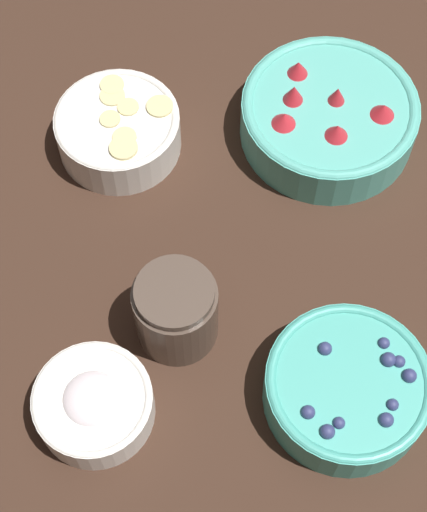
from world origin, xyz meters
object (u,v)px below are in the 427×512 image
(jar_chocolate, at_px, (176,312))
(bowl_cream, at_px, (94,403))
(bowl_strawberries, at_px, (329,116))
(bowl_blueberries, at_px, (347,388))
(bowl_bananas, at_px, (118,129))

(jar_chocolate, bearing_deg, bowl_cream, 116.33)
(bowl_strawberries, height_order, bowl_blueberries, bowl_strawberries)
(bowl_strawberries, distance_m, bowl_blueberries, 0.35)
(bowl_strawberries, distance_m, bowl_bananas, 0.26)
(bowl_blueberries, distance_m, bowl_bananas, 0.41)
(bowl_blueberries, xyz_separation_m, jar_chocolate, (0.14, 0.13, 0.01))
(bowl_blueberries, relative_size, bowl_cream, 1.39)
(bowl_blueberries, xyz_separation_m, bowl_bananas, (0.40, 0.11, 0.00))
(bowl_blueberries, distance_m, bowl_cream, 0.26)
(bowl_cream, xyz_separation_m, jar_chocolate, (0.06, -0.11, 0.02))
(bowl_bananas, height_order, bowl_cream, bowl_bananas)
(bowl_blueberries, bearing_deg, jar_chocolate, 43.36)
(bowl_strawberries, distance_m, bowl_cream, 0.45)
(bowl_strawberries, xyz_separation_m, bowl_cream, (-0.23, 0.38, -0.01))
(bowl_strawberries, bearing_deg, bowl_cream, 121.36)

